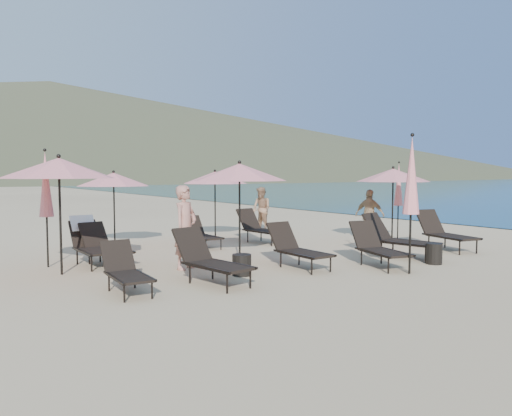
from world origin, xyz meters
TOP-DOWN VIEW (x-y plane):
  - ground at (0.00, 0.00)m, footprint 800.00×800.00m
  - volcanic_headland at (71.37, 302.62)m, footprint 690.00×690.00m
  - lounger_0 at (-4.79, 0.55)m, footprint 0.64×1.49m
  - lounger_1 at (-3.25, 0.32)m, footprint 0.92×1.82m
  - lounger_2 at (-0.93, 0.59)m, footprint 0.64×1.65m
  - lounger_3 at (0.64, -0.29)m, footprint 1.03×1.76m
  - lounger_4 at (1.96, 0.26)m, footprint 1.04×1.92m
  - lounger_5 at (3.97, 0.34)m, footprint 1.06×1.91m
  - lounger_6 at (-4.50, 3.58)m, footprint 0.66×1.73m
  - lounger_7 at (-4.25, 3.38)m, footprint 0.83×1.66m
  - lounger_8 at (-1.23, 4.42)m, footprint 0.57×1.47m
  - lounger_9 at (0.69, 4.29)m, footprint 0.82×1.75m
  - umbrella_open_0 at (-5.33, 2.74)m, footprint 2.27×2.27m
  - umbrella_open_1 at (-1.56, 1.92)m, footprint 2.18×2.18m
  - umbrella_open_2 at (3.75, 1.93)m, footprint 2.10×2.10m
  - umbrella_open_3 at (-3.27, 5.55)m, footprint 1.98×1.98m
  - umbrella_open_4 at (-0.14, 5.52)m, footprint 2.01×2.01m
  - umbrella_closed_0 at (0.55, -1.22)m, footprint 0.34×0.34m
  - umbrella_closed_1 at (4.79, 2.58)m, footprint 0.28×0.28m
  - umbrella_closed_2 at (-5.38, 3.75)m, footprint 0.30×0.30m
  - side_table_0 at (-2.37, 0.59)m, footprint 0.39×0.39m
  - side_table_1 at (1.91, -0.82)m, footprint 0.36×0.36m
  - beachgoer_a at (-2.98, 1.86)m, footprint 0.78×0.70m
  - beachgoer_b at (2.48, 6.76)m, footprint 0.67×0.82m
  - beachgoer_c at (3.71, 2.77)m, footprint 0.69×0.99m

SIDE VIEW (x-z plane):
  - ground at x=0.00m, z-range 0.00..0.00m
  - side_table_0 at x=-2.37m, z-range 0.00..0.43m
  - side_table_1 at x=1.91m, z-range 0.00..0.47m
  - lounger_0 at x=-4.79m, z-range -0.03..0.81m
  - lounger_8 at x=-1.23m, z-range -0.03..0.82m
  - lounger_7 at x=-4.25m, z-range -0.03..0.88m
  - lounger_2 at x=-0.93m, z-range -0.03..0.92m
  - lounger_3 at x=0.64m, z-range -0.03..0.92m
  - lounger_9 at x=0.69m, z-range -0.03..0.94m
  - lounger_1 at x=-3.25m, z-range -0.03..0.97m
  - lounger_5 at x=3.97m, z-range -0.03..1.00m
  - lounger_4 at x=1.96m, z-range -0.03..1.01m
  - lounger_6 at x=-4.50m, z-range -0.02..1.05m
  - beachgoer_b at x=2.48m, z-range 0.00..1.56m
  - beachgoer_c at x=3.71m, z-range 0.00..1.56m
  - beachgoer_a at x=-2.98m, z-range 0.00..1.80m
  - umbrella_closed_1 at x=4.79m, z-range 0.48..2.90m
  - umbrella_closed_2 at x=-5.38m, z-range 0.51..3.10m
  - umbrella_open_3 at x=-3.27m, z-range 0.82..2.95m
  - umbrella_open_4 at x=-0.14m, z-range 0.83..3.00m
  - umbrella_closed_0 at x=0.55m, z-range 0.56..3.43m
  - umbrella_open_2 at x=3.75m, z-range 0.87..3.13m
  - umbrella_open_1 at x=-1.56m, z-range 0.90..3.25m
  - umbrella_open_0 at x=-5.33m, z-range 0.94..3.38m
  - volcanic_headland at x=71.37m, z-range -1.01..53.99m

